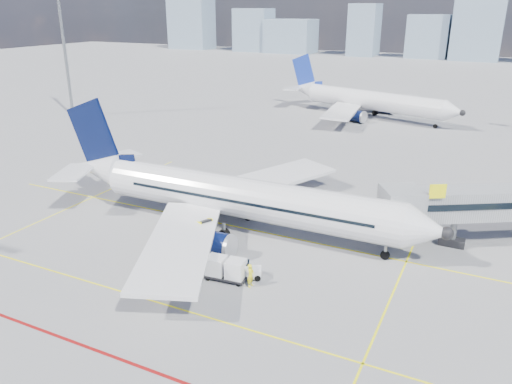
# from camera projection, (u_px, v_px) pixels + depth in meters

# --- Properties ---
(ground) EXTENTS (420.00, 420.00, 0.00)m
(ground) POSITION_uv_depth(u_px,v_px,m) (211.00, 268.00, 40.28)
(ground) COLOR gray
(ground) RESTS_ON ground
(apron_markings) EXTENTS (90.00, 35.12, 0.01)m
(apron_markings) POSITION_uv_depth(u_px,v_px,m) (178.00, 289.00, 37.22)
(apron_markings) COLOR #FFF80D
(apron_markings) RESTS_ON ground
(floodlight_mast_nw) EXTENTS (3.20, 0.61, 25.45)m
(floodlight_mast_nw) POSITION_uv_depth(u_px,v_px,m) (64.00, 43.00, 91.86)
(floodlight_mast_nw) COLOR slate
(floodlight_mast_nw) RESTS_ON ground
(distant_skyline) EXTENTS (258.41, 15.76, 29.14)m
(distant_skyline) POSITION_uv_depth(u_px,v_px,m) (466.00, 30.00, 195.24)
(distant_skyline) COLOR gray
(distant_skyline) RESTS_ON ground
(main_aircraft) EXTENTS (38.85, 33.86, 11.32)m
(main_aircraft) POSITION_uv_depth(u_px,v_px,m) (230.00, 196.00, 46.51)
(main_aircraft) COLOR silver
(main_aircraft) RESTS_ON ground
(second_aircraft) EXTENTS (36.22, 30.92, 10.91)m
(second_aircraft) POSITION_uv_depth(u_px,v_px,m) (366.00, 100.00, 94.48)
(second_aircraft) COLOR silver
(second_aircraft) RESTS_ON ground
(baggage_tug) EXTENTS (2.22, 1.84, 1.35)m
(baggage_tug) POSITION_uv_depth(u_px,v_px,m) (247.00, 270.00, 38.62)
(baggage_tug) COLOR silver
(baggage_tug) RESTS_ON ground
(cargo_dolly) EXTENTS (3.37, 1.76, 1.78)m
(cargo_dolly) POSITION_uv_depth(u_px,v_px,m) (226.00, 268.00, 38.24)
(cargo_dolly) COLOR black
(cargo_dolly) RESTS_ON ground
(belt_loader) EXTENTS (6.31, 3.87, 2.60)m
(belt_loader) POSITION_uv_depth(u_px,v_px,m) (184.00, 226.00, 46.25)
(belt_loader) COLOR black
(belt_loader) RESTS_ON ground
(ramp_worker) EXTENTS (0.45, 0.68, 1.87)m
(ramp_worker) POSITION_uv_depth(u_px,v_px,m) (251.00, 275.00, 37.30)
(ramp_worker) COLOR yellow
(ramp_worker) RESTS_ON ground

